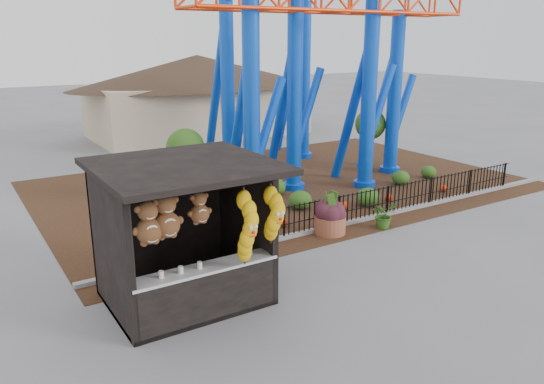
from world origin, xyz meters
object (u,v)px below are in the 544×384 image
roller_coaster (304,13)px  terracotta_planter (330,225)px  potted_plant (384,215)px  prize_booth (188,238)px

roller_coaster → terracotta_planter: size_ratio=11.83×
roller_coaster → potted_plant: roller_coaster is taller
potted_plant → roller_coaster: bearing=78.4°
prize_booth → terracotta_planter: bearing=19.1°
prize_booth → terracotta_planter: prize_booth is taller
roller_coaster → prize_booth: bearing=-137.9°
roller_coaster → potted_plant: size_ratio=13.05×
terracotta_planter → potted_plant: potted_plant is taller
terracotta_planter → potted_plant: bearing=-15.9°
roller_coaster → potted_plant: bearing=-101.6°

